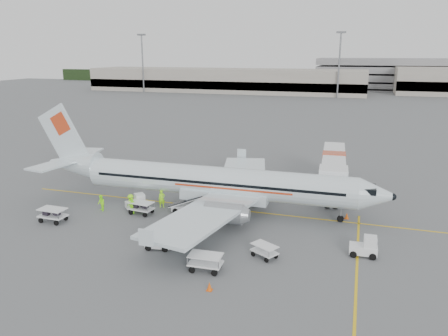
{
  "coord_description": "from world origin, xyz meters",
  "views": [
    {
      "loc": [
        13.37,
        -40.54,
        15.74
      ],
      "look_at": [
        0.0,
        2.0,
        3.8
      ],
      "focal_mm": 35.0,
      "sensor_mm": 36.0,
      "label": 1
    }
  ],
  "objects_px": {
    "jet_bridge": "(333,172)",
    "tug_fore": "(363,246)",
    "tug_mid": "(158,239)",
    "belt_loader": "(188,201)",
    "aircraft": "(217,162)",
    "tug_aft": "(136,202)"
  },
  "relations": [
    {
      "from": "aircraft",
      "to": "belt_loader",
      "type": "bearing_deg",
      "value": -147.26
    },
    {
      "from": "tug_fore",
      "to": "tug_mid",
      "type": "xyz_separation_m",
      "value": [
        -16.1,
        -3.67,
        -0.03
      ]
    },
    {
      "from": "tug_aft",
      "to": "jet_bridge",
      "type": "bearing_deg",
      "value": -10.21
    },
    {
      "from": "belt_loader",
      "to": "tug_aft",
      "type": "height_order",
      "value": "belt_loader"
    },
    {
      "from": "tug_mid",
      "to": "tug_aft",
      "type": "height_order",
      "value": "tug_mid"
    },
    {
      "from": "tug_fore",
      "to": "tug_aft",
      "type": "distance_m",
      "value": 22.83
    },
    {
      "from": "aircraft",
      "to": "tug_aft",
      "type": "relative_size",
      "value": 18.19
    },
    {
      "from": "jet_bridge",
      "to": "belt_loader",
      "type": "xyz_separation_m",
      "value": [
        -13.41,
        -11.64,
        -1.11
      ]
    },
    {
      "from": "aircraft",
      "to": "tug_aft",
      "type": "height_order",
      "value": "aircraft"
    },
    {
      "from": "belt_loader",
      "to": "aircraft",
      "type": "bearing_deg",
      "value": 24.12
    },
    {
      "from": "tug_fore",
      "to": "tug_mid",
      "type": "bearing_deg",
      "value": -168.27
    },
    {
      "from": "aircraft",
      "to": "tug_fore",
      "type": "xyz_separation_m",
      "value": [
        14.42,
        -6.58,
        -4.2
      ]
    },
    {
      "from": "jet_bridge",
      "to": "belt_loader",
      "type": "distance_m",
      "value": 17.78
    },
    {
      "from": "jet_bridge",
      "to": "tug_mid",
      "type": "relative_size",
      "value": 8.28
    },
    {
      "from": "belt_loader",
      "to": "tug_mid",
      "type": "height_order",
      "value": "belt_loader"
    },
    {
      "from": "tug_mid",
      "to": "tug_aft",
      "type": "xyz_separation_m",
      "value": [
        -6.35,
        7.81,
        -0.03
      ]
    },
    {
      "from": "aircraft",
      "to": "tug_mid",
      "type": "distance_m",
      "value": 11.22
    },
    {
      "from": "jet_bridge",
      "to": "belt_loader",
      "type": "height_order",
      "value": "jet_bridge"
    },
    {
      "from": "belt_loader",
      "to": "jet_bridge",
      "type": "bearing_deg",
      "value": 31.49
    },
    {
      "from": "jet_bridge",
      "to": "tug_fore",
      "type": "height_order",
      "value": "jet_bridge"
    },
    {
      "from": "belt_loader",
      "to": "tug_aft",
      "type": "bearing_deg",
      "value": 178.42
    },
    {
      "from": "belt_loader",
      "to": "tug_mid",
      "type": "relative_size",
      "value": 2.04
    }
  ]
}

